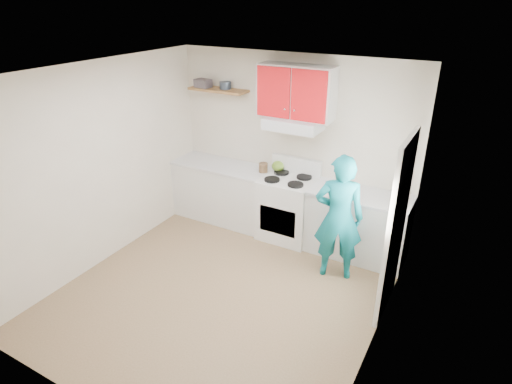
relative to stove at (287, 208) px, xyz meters
The scene contains 21 objects.
floor 1.64m from the stove, 93.63° to the right, with size 3.80×3.80×0.00m, color brown.
ceiling 2.66m from the stove, 93.63° to the right, with size 3.60×3.80×0.04m, color white.
back_wall 0.91m from the stove, 107.10° to the left, with size 3.60×0.04×2.60m, color beige.
front_wall 3.58m from the stove, 91.65° to the right, with size 3.60×0.04×2.60m, color beige.
left_wall 2.61m from the stove, 140.34° to the right, with size 0.04×3.80×2.60m, color beige.
right_wall 2.46m from the stove, 42.81° to the right, with size 0.04×3.80×2.60m, color beige.
door 1.97m from the stove, 27.58° to the right, with size 0.05×0.85×2.05m, color white.
door_glass 2.11m from the stove, 27.97° to the right, with size 0.01×0.55×0.95m, color white.
counter_left 1.14m from the stove, behind, with size 1.52×0.60×0.90m, color silver.
counter_right 1.04m from the stove, ahead, with size 1.32×0.60×0.90m, color silver.
stove is the anchor object (origin of this frame).
range_hood 1.24m from the stove, 90.00° to the left, with size 0.76×0.44×0.15m, color silver.
upper_cabinets 1.67m from the stove, 90.00° to the left, with size 1.02×0.33×0.70m, color #AE0F13.
shelf 2.01m from the stove, behind, with size 0.90×0.30×0.04m, color brown.
books 2.22m from the stove, behind, with size 0.23×0.17×0.12m, color #40393D.
tin 2.00m from the stove, 169.82° to the left, with size 0.17×0.17×0.10m, color #333D4C.
kettle 0.63m from the stove, 142.52° to the left, with size 0.18×0.18×0.16m, color olive.
crock 0.68m from the stove, behind, with size 0.13×0.13×0.16m, color #48331F.
cutting_board 0.75m from the stove, ahead, with size 0.30×0.22×0.02m, color olive.
silicone_mat 1.55m from the stove, ahead, with size 0.29×0.25×0.01m, color #B71512.
person 1.16m from the stove, 30.80° to the right, with size 0.60×0.39×1.64m, color #0D6E78.
Camera 1 is at (2.40, -3.49, 3.30)m, focal length 30.02 mm.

